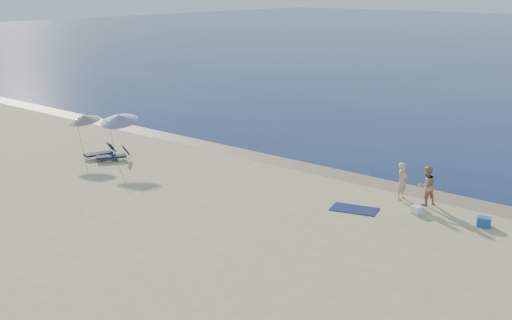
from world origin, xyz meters
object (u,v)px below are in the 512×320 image
Objects in this scene: person_right at (427,186)px; blue_cooler at (484,222)px; person_left at (402,181)px; umbrella_near at (119,118)px.

person_right is 2.91m from blue_cooler.
person_left is 14.32m from umbrella_near.
blue_cooler is (3.77, -0.83, -0.60)m from person_left.
blue_cooler is at bearing -11.99° from umbrella_near.
person_left is 0.62× the size of umbrella_near.
person_left is 3.90m from blue_cooler.
blue_cooler is 0.20× the size of umbrella_near.
blue_cooler is (2.71, -0.85, -0.62)m from person_right.
person_right reaches higher than person_left.
umbrella_near is at bearing 171.24° from blue_cooler.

